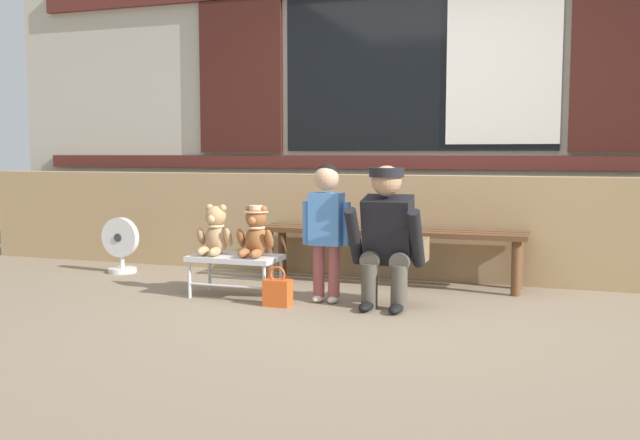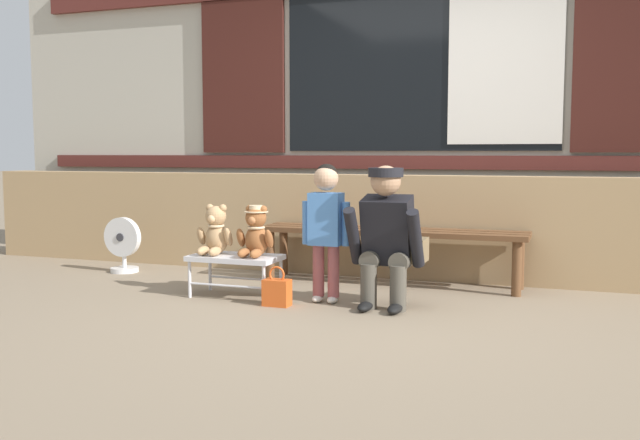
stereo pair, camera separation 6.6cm
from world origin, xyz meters
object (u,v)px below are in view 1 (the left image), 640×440
(wooden_bench_long, at_px, (390,237))
(teddy_bear_with_hat, at_px, (256,232))
(handbag_on_ground, at_px, (278,292))
(teddy_bear_plain, at_px, (215,232))
(child_standing, at_px, (326,217))
(adult_crouching, at_px, (389,236))
(floor_fan, at_px, (121,245))
(small_display_bench, at_px, (235,260))

(wooden_bench_long, xyz_separation_m, teddy_bear_with_hat, (-0.77, -0.84, 0.10))
(wooden_bench_long, height_order, handbag_on_ground, wooden_bench_long)
(teddy_bear_plain, xyz_separation_m, handbag_on_ground, (0.56, -0.19, -0.37))
(teddy_bear_plain, bearing_deg, child_standing, 2.56)
(teddy_bear_with_hat, relative_size, child_standing, 0.38)
(teddy_bear_with_hat, distance_m, child_standing, 0.53)
(adult_crouching, relative_size, handbag_on_ground, 3.49)
(teddy_bear_with_hat, xyz_separation_m, handbag_on_ground, (0.24, -0.19, -0.38))
(floor_fan, bearing_deg, handbag_on_ground, -23.64)
(wooden_bench_long, xyz_separation_m, floor_fan, (-2.32, -0.24, -0.13))
(small_display_bench, bearing_deg, adult_crouching, 1.13)
(teddy_bear_with_hat, height_order, child_standing, child_standing)
(teddy_bear_with_hat, height_order, adult_crouching, adult_crouching)
(wooden_bench_long, bearing_deg, teddy_bear_plain, -142.57)
(small_display_bench, height_order, floor_fan, floor_fan)
(teddy_bear_plain, relative_size, child_standing, 0.38)
(teddy_bear_plain, distance_m, adult_crouching, 1.28)
(teddy_bear_with_hat, height_order, handbag_on_ground, teddy_bear_with_hat)
(adult_crouching, bearing_deg, small_display_bench, -178.87)
(child_standing, bearing_deg, handbag_on_ground, -140.26)
(teddy_bear_plain, distance_m, floor_fan, 1.38)
(floor_fan, bearing_deg, teddy_bear_plain, -25.89)
(adult_crouching, relative_size, floor_fan, 1.98)
(wooden_bench_long, height_order, child_standing, child_standing)
(wooden_bench_long, distance_m, handbag_on_ground, 1.19)
(adult_crouching, distance_m, handbag_on_ground, 0.84)
(teddy_bear_with_hat, bearing_deg, handbag_on_ground, -37.75)
(small_display_bench, relative_size, teddy_bear_plain, 1.76)
(handbag_on_ground, bearing_deg, floor_fan, 156.36)
(child_standing, bearing_deg, adult_crouching, -2.16)
(wooden_bench_long, xyz_separation_m, adult_crouching, (0.19, -0.82, 0.11))
(teddy_bear_plain, height_order, teddy_bear_with_hat, same)
(floor_fan, bearing_deg, adult_crouching, -12.89)
(teddy_bear_plain, bearing_deg, handbag_on_ground, -18.48)
(teddy_bear_with_hat, xyz_separation_m, adult_crouching, (0.96, 0.02, 0.01))
(wooden_bench_long, xyz_separation_m, child_standing, (-0.26, -0.80, 0.22))
(handbag_on_ground, distance_m, floor_fan, 1.96)
(teddy_bear_plain, height_order, floor_fan, teddy_bear_plain)
(small_display_bench, xyz_separation_m, adult_crouching, (1.12, 0.02, 0.21))
(teddy_bear_plain, distance_m, teddy_bear_with_hat, 0.32)
(small_display_bench, xyz_separation_m, teddy_bear_with_hat, (0.16, 0.00, 0.21))
(small_display_bench, distance_m, adult_crouching, 1.14)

